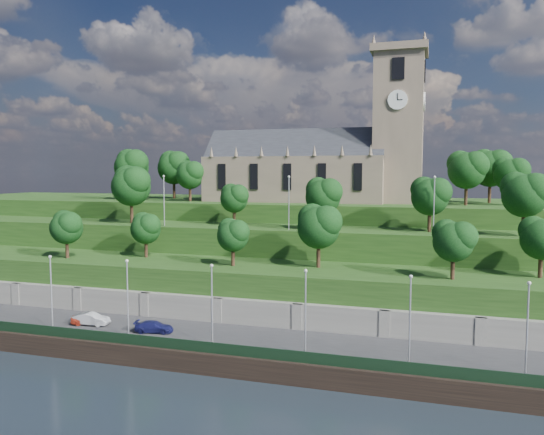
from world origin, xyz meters
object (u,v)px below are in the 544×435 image
(car_left, at_px, (89,318))
(car_right, at_px, (154,327))
(church, at_px, (322,159))
(car_middle, at_px, (91,319))

(car_left, bearing_deg, car_right, -113.77)
(church, distance_m, car_left, 49.05)
(car_right, bearing_deg, car_middle, 76.29)
(car_left, relative_size, car_middle, 0.94)
(car_left, xyz_separation_m, car_middle, (0.38, -0.19, 0.02))
(church, xyz_separation_m, car_right, (-11.24, -40.63, -19.88))
(church, height_order, car_right, church)
(car_middle, bearing_deg, car_right, -98.59)
(car_right, bearing_deg, car_left, 75.20)
(car_left, relative_size, car_right, 0.94)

